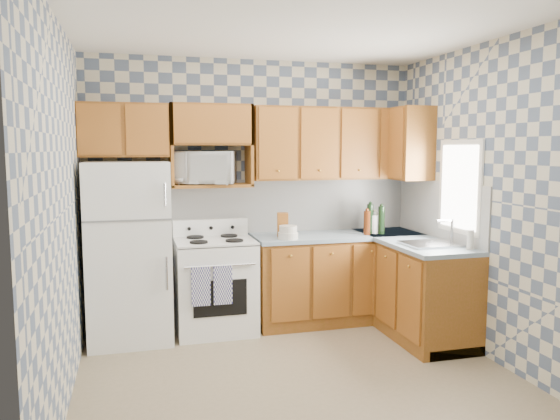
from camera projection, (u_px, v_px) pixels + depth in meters
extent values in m
plane|color=#7B6C4F|center=(299.00, 377.00, 4.31)|extent=(3.40, 3.40, 0.00)
cube|color=slate|center=(254.00, 192.00, 5.69)|extent=(3.40, 0.02, 2.70)
cube|color=slate|center=(492.00, 202.00, 4.60)|extent=(0.02, 3.20, 2.70)
cube|color=white|center=(291.00, 205.00, 5.80)|extent=(2.60, 0.02, 0.56)
cube|color=white|center=(439.00, 210.00, 5.38)|extent=(0.02, 1.60, 0.56)
cube|color=white|center=(129.00, 252.00, 5.08)|extent=(0.75, 0.70, 1.68)
cube|color=white|center=(215.00, 287.00, 5.36)|extent=(0.76, 0.65, 0.90)
cube|color=silver|center=(214.00, 241.00, 5.31)|extent=(0.76, 0.65, 0.02)
cube|color=white|center=(210.00, 227.00, 5.56)|extent=(0.76, 0.08, 0.17)
cube|color=navy|center=(201.00, 286.00, 4.97)|extent=(0.17, 0.02, 0.36)
cube|color=navy|center=(223.00, 285.00, 5.02)|extent=(0.17, 0.02, 0.36)
cube|color=brown|center=(338.00, 279.00, 5.72)|extent=(1.75, 0.60, 0.88)
cube|color=brown|center=(410.00, 287.00, 5.39)|extent=(0.60, 1.60, 0.88)
cube|color=slate|center=(338.00, 236.00, 5.66)|extent=(1.77, 0.63, 0.04)
cube|color=slate|center=(411.00, 241.00, 5.34)|extent=(0.63, 1.60, 0.04)
cube|color=brown|center=(334.00, 144.00, 5.69)|extent=(1.75, 0.33, 0.74)
cube|color=brown|center=(124.00, 130.00, 5.13)|extent=(0.82, 0.33, 0.50)
cube|color=brown|center=(405.00, 144.00, 5.70)|extent=(0.33, 0.70, 0.74)
cube|color=brown|center=(211.00, 186.00, 5.40)|extent=(0.80, 0.33, 0.03)
imported|color=white|center=(205.00, 168.00, 5.39)|extent=(0.67, 0.55, 0.32)
cube|color=#B7B7BC|center=(430.00, 244.00, 5.00)|extent=(0.48, 0.40, 0.03)
cube|color=silver|center=(460.00, 187.00, 5.01)|extent=(0.02, 0.66, 0.86)
cylinder|color=black|center=(370.00, 219.00, 5.67)|extent=(0.07, 0.07, 0.31)
cylinder|color=black|center=(381.00, 220.00, 5.64)|extent=(0.07, 0.07, 0.29)
cylinder|color=#4F1F0A|center=(381.00, 220.00, 5.75)|extent=(0.07, 0.07, 0.27)
cylinder|color=#4F1F0A|center=(367.00, 223.00, 5.57)|extent=(0.07, 0.07, 0.25)
cube|color=brown|center=(283.00, 225.00, 5.48)|extent=(0.13, 0.13, 0.24)
cylinder|color=white|center=(375.00, 224.00, 5.71)|extent=(0.15, 0.15, 0.19)
cylinder|color=beige|center=(470.00, 240.00, 4.77)|extent=(0.06, 0.06, 0.17)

